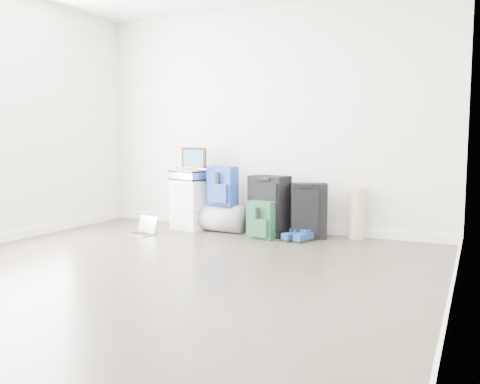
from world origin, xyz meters
The scene contains 14 objects.
ground centered at (0.00, 0.00, 0.00)m, with size 5.00×5.00×0.00m, color #3C362B.
room_envelope centered at (0.00, 0.02, 1.72)m, with size 4.52×5.02×2.71m.
boxes_stack centered at (-0.85, 2.09, 0.31)m, with size 0.49×0.43×0.61m.
briefcase centered at (-0.85, 2.09, 0.67)m, with size 0.44×0.33×0.13m, color #B2B2B7.
painting centered at (-0.85, 2.19, 0.87)m, with size 0.37×0.07×0.28m.
drone centered at (-0.77, 2.07, 0.76)m, with size 0.48×0.48×0.05m.
duffel_bag centered at (-0.39, 2.11, 0.16)m, with size 0.33×0.33×0.53m, color gray.
blue_backpack centered at (-0.39, 2.08, 0.55)m, with size 0.35×0.27×0.46m.
large_suitcase centered at (0.19, 2.13, 0.35)m, with size 0.50×0.38×0.69m.
green_backpack centered at (0.19, 1.90, 0.20)m, with size 0.32×0.24×0.42m.
carry_on centered at (0.65, 2.16, 0.31)m, with size 0.45×0.38×0.62m.
shoes centered at (0.61, 1.95, 0.04)m, with size 0.32×0.29×0.09m.
rolled_rug centered at (1.15, 2.38, 0.29)m, with size 0.19×0.19×0.58m, color tan.
laptop centered at (-1.16, 1.56, 0.05)m, with size 0.34×0.28×0.21m.
Camera 1 is at (2.38, -3.27, 1.12)m, focal length 38.00 mm.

